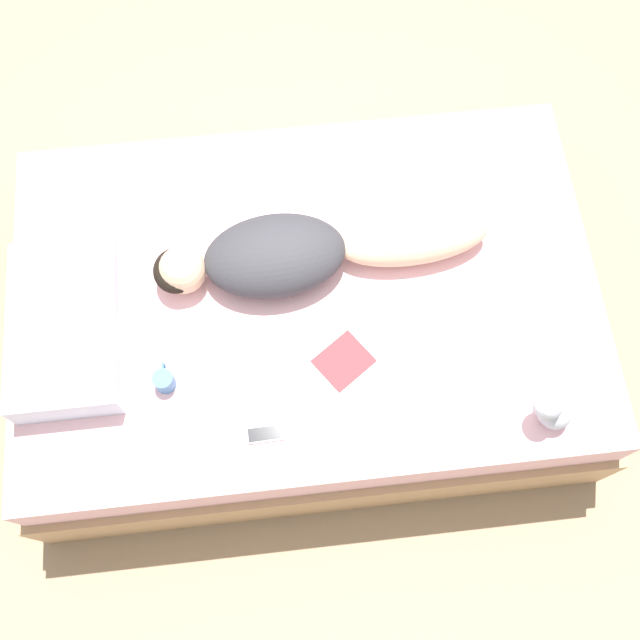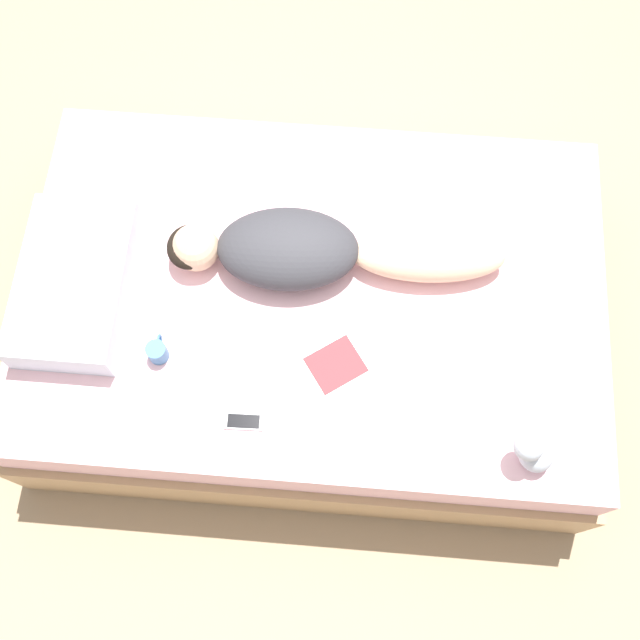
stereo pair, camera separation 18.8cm
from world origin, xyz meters
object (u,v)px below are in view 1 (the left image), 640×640
Objects in this scene: person at (304,252)px; open_magazine at (365,385)px; coffee_mug at (164,380)px; cell_phone at (264,434)px.

person is 0.55m from open_magazine.
coffee_mug is (0.09, 0.72, 0.04)m from open_magazine.
coffee_mug is 0.76× the size of cell_phone.
open_magazine is 5.23× the size of coffee_mug.
cell_phone is (-0.14, 0.38, 0.00)m from open_magazine.
open_magazine is (-0.51, -0.17, -0.09)m from person.
open_magazine is at bearing -71.40° from cell_phone.
cell_phone is at bearing 159.26° from person.
person is at bearing -16.58° from open_magazine.
person is at bearing -19.38° from cell_phone.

